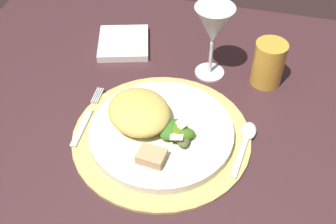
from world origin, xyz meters
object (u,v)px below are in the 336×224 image
(amber_tumbler, at_px, (268,63))
(wine_glass, at_px, (213,27))
(fork, at_px, (86,119))
(napkin, at_px, (124,43))
(spoon, at_px, (246,139))
(dinner_plate, at_px, (162,132))
(dining_table, at_px, (182,150))

(amber_tumbler, bearing_deg, wine_glass, -178.87)
(fork, relative_size, napkin, 1.28)
(fork, distance_m, spoon, 0.32)
(amber_tumbler, bearing_deg, dinner_plate, -129.58)
(dining_table, xyz_separation_m, amber_tumbler, (0.15, 0.12, 0.19))
(wine_glass, height_order, amber_tumbler, wine_glass)
(spoon, relative_size, wine_glass, 0.85)
(dining_table, height_order, dinner_plate, dinner_plate)
(spoon, height_order, amber_tumbler, amber_tumbler)
(fork, relative_size, spoon, 1.16)
(dinner_plate, bearing_deg, wine_glass, 75.60)
(amber_tumbler, bearing_deg, spoon, -95.83)
(dining_table, relative_size, fork, 6.77)
(dinner_plate, xyz_separation_m, fork, (-0.16, 0.00, -0.01))
(dinner_plate, height_order, fork, dinner_plate)
(napkin, bearing_deg, fork, -87.98)
(dining_table, xyz_separation_m, spoon, (0.14, -0.06, 0.15))
(napkin, distance_m, amber_tumbler, 0.35)
(napkin, bearing_deg, spoon, -35.89)
(spoon, distance_m, napkin, 0.40)
(spoon, bearing_deg, dining_table, 154.43)
(dinner_plate, height_order, napkin, dinner_plate)
(wine_glass, xyz_separation_m, amber_tumbler, (0.12, 0.00, -0.07))
(fork, height_order, spoon, spoon)
(spoon, bearing_deg, fork, -175.33)
(napkin, relative_size, amber_tumbler, 1.30)
(spoon, relative_size, napkin, 1.10)
(dinner_plate, xyz_separation_m, napkin, (-0.16, 0.26, -0.01))
(fork, xyz_separation_m, wine_glass, (0.21, 0.21, 0.11))
(fork, relative_size, wine_glass, 0.99)
(dinner_plate, bearing_deg, amber_tumbler, 50.42)
(fork, xyz_separation_m, amber_tumbler, (0.33, 0.21, 0.04))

